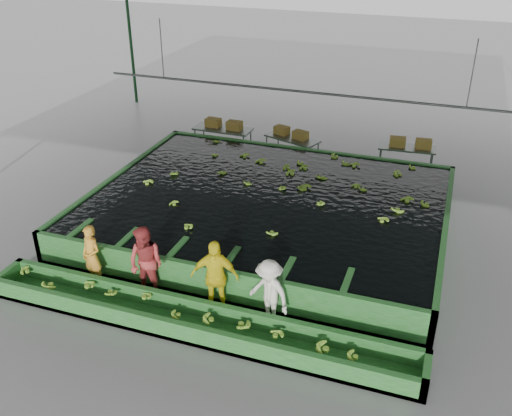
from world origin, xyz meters
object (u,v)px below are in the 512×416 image
(sorting_trough, at_px, (193,321))
(packing_table_mid, at_px, (292,149))
(worker_b, at_px, (146,263))
(worker_d, at_px, (269,293))
(packing_table_left, at_px, (223,140))
(box_stack_left, at_px, (224,128))
(worker_c, at_px, (215,277))
(worker_a, at_px, (92,256))
(box_stack_mid, at_px, (291,136))
(flotation_tank, at_px, (267,210))
(box_stack_right, at_px, (410,147))
(packing_table_right, at_px, (406,159))

(sorting_trough, xyz_separation_m, packing_table_mid, (-0.65, 9.84, 0.20))
(worker_b, height_order, packing_table_mid, worker_b)
(worker_b, height_order, worker_d, worker_b)
(packing_table_left, relative_size, packing_table_mid, 1.08)
(worker_b, distance_m, box_stack_left, 9.15)
(worker_c, relative_size, box_stack_left, 1.31)
(worker_a, relative_size, packing_table_left, 0.74)
(box_stack_left, distance_m, box_stack_mid, 2.56)
(sorting_trough, height_order, box_stack_left, box_stack_left)
(packing_table_mid, bearing_deg, packing_table_left, -178.11)
(packing_table_left, bearing_deg, packing_table_mid, 1.89)
(flotation_tank, xyz_separation_m, packing_table_mid, (-0.65, 4.74, 0.00))
(flotation_tank, bearing_deg, worker_c, -87.42)
(flotation_tank, relative_size, worker_d, 6.19)
(worker_c, distance_m, box_stack_left, 9.64)
(box_stack_right, bearing_deg, packing_table_mid, -172.15)
(worker_c, bearing_deg, worker_a, 167.29)
(packing_table_mid, height_order, box_stack_right, box_stack_right)
(sorting_trough, xyz_separation_m, worker_c, (0.19, 0.80, 0.68))
(packing_table_left, height_order, box_stack_right, box_stack_right)
(sorting_trough, relative_size, worker_b, 5.47)
(sorting_trough, bearing_deg, packing_table_right, 72.12)
(packing_table_mid, distance_m, box_stack_left, 2.69)
(worker_b, xyz_separation_m, packing_table_mid, (0.89, 9.04, -0.46))
(sorting_trough, distance_m, packing_table_right, 10.89)
(packing_table_mid, relative_size, packing_table_right, 1.03)
(flotation_tank, relative_size, packing_table_mid, 5.01)
(sorting_trough, distance_m, box_stack_mid, 9.99)
(packing_table_right, height_order, box_stack_right, box_stack_right)
(packing_table_left, xyz_separation_m, box_stack_right, (6.76, 0.65, 0.39))
(flotation_tank, distance_m, sorting_trough, 5.10)
(worker_a, height_order, packing_table_mid, worker_a)
(worker_a, distance_m, box_stack_mid, 9.42)
(box_stack_left, bearing_deg, box_stack_mid, 3.47)
(packing_table_left, bearing_deg, flotation_tank, -54.46)
(flotation_tank, bearing_deg, packing_table_left, 125.54)
(packing_table_mid, xyz_separation_m, box_stack_left, (-2.64, -0.06, 0.53))
(worker_d, bearing_deg, packing_table_left, 140.01)
(worker_b, height_order, box_stack_left, worker_b)
(flotation_tank, relative_size, packing_table_left, 4.64)
(sorting_trough, height_order, packing_table_left, packing_table_left)
(box_stack_mid, bearing_deg, packing_table_right, 5.98)
(flotation_tank, distance_m, box_stack_mid, 4.92)
(worker_a, xyz_separation_m, packing_table_right, (6.37, 9.57, -0.35))
(sorting_trough, xyz_separation_m, worker_a, (-3.03, 0.80, 0.55))
(box_stack_left, bearing_deg, worker_b, -78.96)
(box_stack_mid, bearing_deg, worker_d, -76.42)
(worker_b, xyz_separation_m, box_stack_right, (4.98, 9.60, -0.03))
(packing_table_mid, height_order, box_stack_mid, box_stack_mid)
(worker_c, xyz_separation_m, packing_table_right, (3.15, 9.57, -0.49))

